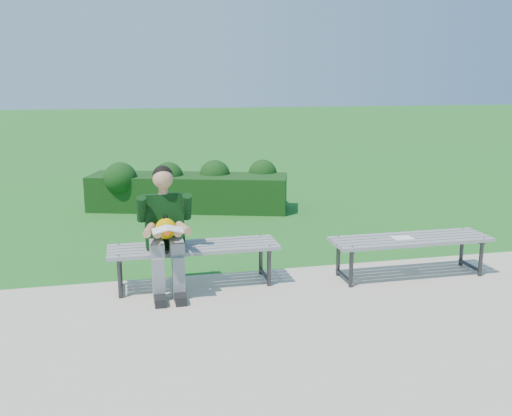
% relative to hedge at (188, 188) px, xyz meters
% --- Properties ---
extents(ground, '(80.00, 80.00, 0.00)m').
position_rel_hedge_xyz_m(ground, '(0.28, -3.51, -0.37)').
color(ground, '#1D7620').
rests_on(ground, ground).
extents(walkway, '(30.00, 3.50, 0.02)m').
position_rel_hedge_xyz_m(walkway, '(0.28, -5.26, -0.36)').
color(walkway, '#B7B099').
rests_on(walkway, ground).
extents(hedge, '(3.47, 1.81, 0.85)m').
position_rel_hedge_xyz_m(hedge, '(0.00, 0.00, 0.00)').
color(hedge, '#124215').
rests_on(hedge, ground).
extents(bench_left, '(1.80, 0.50, 0.46)m').
position_rel_hedge_xyz_m(bench_left, '(-0.36, -3.84, 0.05)').
color(bench_left, gray).
rests_on(bench_left, walkway).
extents(bench_right, '(1.80, 0.50, 0.46)m').
position_rel_hedge_xyz_m(bench_right, '(2.04, -4.07, 0.05)').
color(bench_right, gray).
rests_on(bench_right, walkway).
extents(seated_boy, '(0.56, 0.76, 1.31)m').
position_rel_hedge_xyz_m(seated_boy, '(-0.66, -3.93, 0.35)').
color(seated_boy, slate).
rests_on(seated_boy, walkway).
extents(paper_sheet, '(0.23, 0.17, 0.01)m').
position_rel_hedge_xyz_m(paper_sheet, '(1.94, -4.07, 0.10)').
color(paper_sheet, white).
rests_on(paper_sheet, bench_right).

